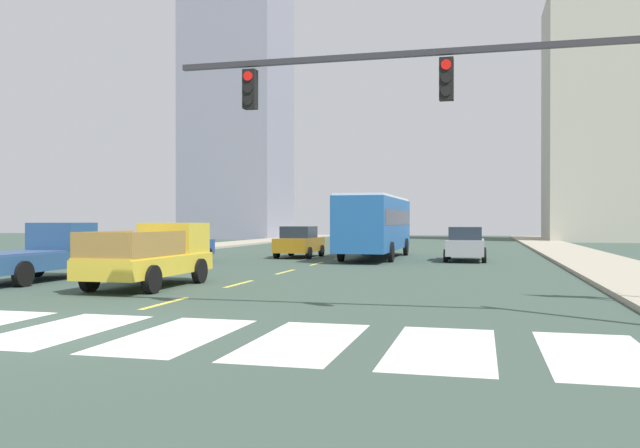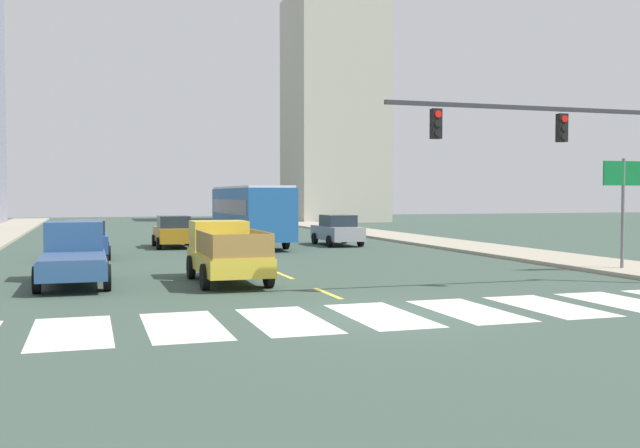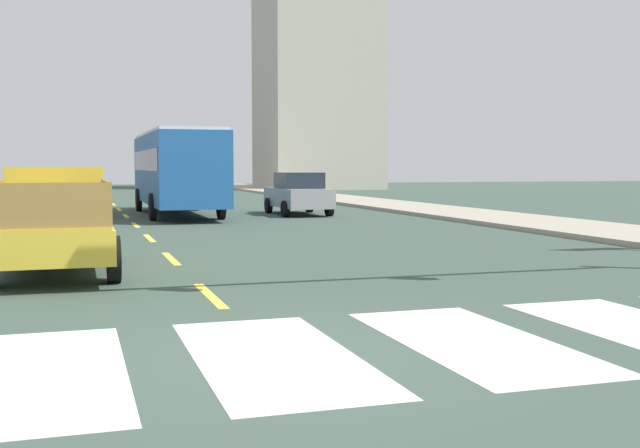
{
  "view_description": "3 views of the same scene",
  "coord_description": "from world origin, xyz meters",
  "px_view_note": "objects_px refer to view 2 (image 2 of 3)",
  "views": [
    {
      "loc": [
        7.56,
        -10.47,
        2.03
      ],
      "look_at": [
        1.89,
        12.13,
        1.91
      ],
      "focal_mm": 36.29,
      "sensor_mm": 36.0,
      "label": 1
    },
    {
      "loc": [
        -6.57,
        -15.91,
        2.87
      ],
      "look_at": [
        0.42,
        6.1,
        1.93
      ],
      "focal_mm": 40.87,
      "sensor_mm": 36.0,
      "label": 2
    },
    {
      "loc": [
        -1.95,
        -7.79,
        1.97
      ],
      "look_at": [
        2.74,
        7.09,
        0.82
      ],
      "focal_mm": 43.95,
      "sensor_mm": 36.0,
      "label": 3
    }
  ],
  "objects_px": {
    "city_bus": "(250,211)",
    "pickup_dark": "(73,255)",
    "sedan_near_left": "(337,230)",
    "sedan_mid": "(86,239)",
    "direction_sign_green": "(623,190)",
    "sedan_near_right": "(173,232)",
    "pickup_stakebed": "(225,253)",
    "traffic_signal_gantry": "(596,149)"
  },
  "relations": [
    {
      "from": "city_bus",
      "to": "sedan_mid",
      "type": "xyz_separation_m",
      "value": [
        -8.72,
        -5.64,
        -1.09
      ]
    },
    {
      "from": "pickup_stakebed",
      "to": "sedan_mid",
      "type": "distance_m",
      "value": 11.39
    },
    {
      "from": "sedan_mid",
      "to": "sedan_near_right",
      "type": "bearing_deg",
      "value": 49.34
    },
    {
      "from": "sedan_near_right",
      "to": "pickup_stakebed",
      "type": "bearing_deg",
      "value": -88.24
    },
    {
      "from": "pickup_dark",
      "to": "sedan_near_right",
      "type": "bearing_deg",
      "value": 73.88
    },
    {
      "from": "sedan_near_right",
      "to": "direction_sign_green",
      "type": "distance_m",
      "value": 22.91
    },
    {
      "from": "sedan_near_left",
      "to": "traffic_signal_gantry",
      "type": "distance_m",
      "value": 20.55
    },
    {
      "from": "city_bus",
      "to": "sedan_mid",
      "type": "bearing_deg",
      "value": -147.45
    },
    {
      "from": "city_bus",
      "to": "sedan_near_left",
      "type": "height_order",
      "value": "city_bus"
    },
    {
      "from": "pickup_dark",
      "to": "sedan_near_right",
      "type": "xyz_separation_m",
      "value": [
        4.82,
        15.37,
        -0.06
      ]
    },
    {
      "from": "city_bus",
      "to": "sedan_near_left",
      "type": "distance_m",
      "value": 5.0
    },
    {
      "from": "city_bus",
      "to": "direction_sign_green",
      "type": "height_order",
      "value": "direction_sign_green"
    },
    {
      "from": "pickup_dark",
      "to": "sedan_near_left",
      "type": "height_order",
      "value": "pickup_dark"
    },
    {
      "from": "sedan_near_right",
      "to": "direction_sign_green",
      "type": "relative_size",
      "value": 1.05
    },
    {
      "from": "sedan_near_right",
      "to": "traffic_signal_gantry",
      "type": "distance_m",
      "value": 23.94
    },
    {
      "from": "sedan_mid",
      "to": "sedan_near_right",
      "type": "distance_m",
      "value": 7.2
    },
    {
      "from": "sedan_near_right",
      "to": "pickup_dark",
      "type": "bearing_deg",
      "value": -105.41
    },
    {
      "from": "sedan_near_right",
      "to": "direction_sign_green",
      "type": "bearing_deg",
      "value": -48.64
    },
    {
      "from": "city_bus",
      "to": "sedan_near_right",
      "type": "height_order",
      "value": "city_bus"
    },
    {
      "from": "sedan_near_left",
      "to": "direction_sign_green",
      "type": "distance_m",
      "value": 17.55
    },
    {
      "from": "traffic_signal_gantry",
      "to": "direction_sign_green",
      "type": "relative_size",
      "value": 2.49
    },
    {
      "from": "sedan_near_right",
      "to": "sedan_near_left",
      "type": "xyz_separation_m",
      "value": [
        9.01,
        -1.1,
        0.0
      ]
    },
    {
      "from": "pickup_stakebed",
      "to": "direction_sign_green",
      "type": "distance_m",
      "value": 14.75
    },
    {
      "from": "pickup_stakebed",
      "to": "direction_sign_green",
      "type": "relative_size",
      "value": 1.24
    },
    {
      "from": "city_bus",
      "to": "sedan_near_left",
      "type": "xyz_separation_m",
      "value": [
        4.76,
        -1.09,
        -1.09
      ]
    },
    {
      "from": "pickup_dark",
      "to": "direction_sign_green",
      "type": "distance_m",
      "value": 19.53
    },
    {
      "from": "sedan_near_right",
      "to": "traffic_signal_gantry",
      "type": "relative_size",
      "value": 0.42
    },
    {
      "from": "sedan_mid",
      "to": "direction_sign_green",
      "type": "height_order",
      "value": "direction_sign_green"
    },
    {
      "from": "direction_sign_green",
      "to": "pickup_stakebed",
      "type": "bearing_deg",
      "value": 174.16
    },
    {
      "from": "city_bus",
      "to": "sedan_near_right",
      "type": "xyz_separation_m",
      "value": [
        -4.25,
        0.01,
        -1.09
      ]
    },
    {
      "from": "pickup_stakebed",
      "to": "pickup_dark",
      "type": "distance_m",
      "value": 4.82
    },
    {
      "from": "sedan_near_left",
      "to": "traffic_signal_gantry",
      "type": "relative_size",
      "value": 0.42
    },
    {
      "from": "sedan_near_left",
      "to": "direction_sign_green",
      "type": "relative_size",
      "value": 1.05
    },
    {
      "from": "pickup_stakebed",
      "to": "city_bus",
      "type": "relative_size",
      "value": 0.48
    },
    {
      "from": "city_bus",
      "to": "sedan_mid",
      "type": "relative_size",
      "value": 2.45
    },
    {
      "from": "city_bus",
      "to": "pickup_dark",
      "type": "bearing_deg",
      "value": -120.91
    },
    {
      "from": "sedan_mid",
      "to": "sedan_near_right",
      "type": "height_order",
      "value": "same"
    },
    {
      "from": "pickup_dark",
      "to": "traffic_signal_gantry",
      "type": "height_order",
      "value": "traffic_signal_gantry"
    },
    {
      "from": "sedan_near_right",
      "to": "city_bus",
      "type": "bearing_deg",
      "value": 1.92
    },
    {
      "from": "sedan_mid",
      "to": "sedan_near_right",
      "type": "relative_size",
      "value": 1.0
    },
    {
      "from": "pickup_stakebed",
      "to": "city_bus",
      "type": "bearing_deg",
      "value": 77.38
    },
    {
      "from": "pickup_stakebed",
      "to": "traffic_signal_gantry",
      "type": "bearing_deg",
      "value": -24.01
    }
  ]
}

